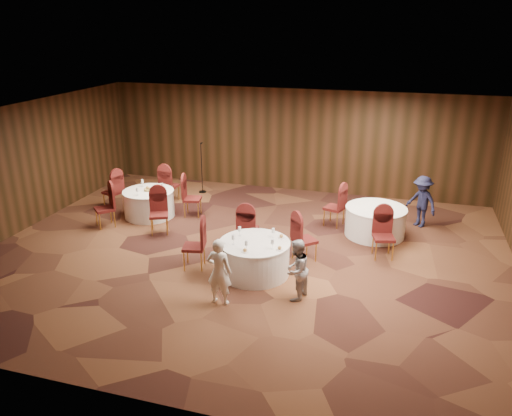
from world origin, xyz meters
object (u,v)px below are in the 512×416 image
(table_main, at_px, (255,258))
(man_c, at_px, (422,202))
(table_left, at_px, (149,203))
(woman_b, at_px, (296,270))
(table_right, at_px, (375,221))
(woman_a, at_px, (219,272))
(mic_stand, at_px, (202,178))

(table_main, bearing_deg, man_c, 47.77)
(table_left, distance_m, woman_b, 5.79)
(table_right, relative_size, woman_a, 1.13)
(woman_a, xyz_separation_m, man_c, (3.73, 5.12, 0.01))
(man_c, bearing_deg, woman_b, -78.16)
(table_main, height_order, woman_a, woman_a)
(mic_stand, bearing_deg, table_main, -56.57)
(table_right, height_order, woman_b, woman_b)
(table_left, relative_size, mic_stand, 0.87)
(table_main, relative_size, woman_b, 1.22)
(table_left, bearing_deg, woman_a, -47.25)
(table_right, relative_size, mic_stand, 0.95)
(woman_b, bearing_deg, table_main, -110.45)
(mic_stand, bearing_deg, table_right, -19.37)
(table_main, bearing_deg, woman_b, -35.44)
(table_right, xyz_separation_m, man_c, (1.10, 0.94, 0.31))
(table_main, height_order, table_right, same)
(table_left, xyz_separation_m, mic_stand, (0.63, 2.34, 0.09))
(mic_stand, xyz_separation_m, man_c, (6.58, -0.98, 0.22))
(table_right, relative_size, woman_b, 1.22)
(woman_a, bearing_deg, mic_stand, -63.09)
(table_main, height_order, mic_stand, mic_stand)
(table_main, relative_size, man_c, 1.10)
(table_main, distance_m, man_c, 5.12)
(woman_b, distance_m, man_c, 5.12)
(table_main, distance_m, mic_stand, 5.71)
(table_main, relative_size, mic_stand, 0.95)
(woman_b, bearing_deg, table_right, 175.53)
(table_right, xyz_separation_m, mic_stand, (-5.48, 1.93, 0.09))
(woman_a, relative_size, woman_b, 1.09)
(table_left, distance_m, mic_stand, 2.43)
(woman_a, bearing_deg, table_right, -120.35)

